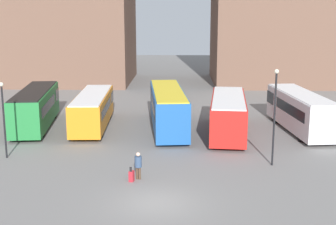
{
  "coord_description": "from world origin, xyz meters",
  "views": [
    {
      "loc": [
        1.2,
        -22.21,
        9.6
      ],
      "look_at": [
        0.29,
        10.95,
        2.32
      ],
      "focal_mm": 50.0,
      "sensor_mm": 36.0,
      "label": 1
    }
  ],
  "objects": [
    {
      "name": "lamp_post_1",
      "position": [
        7.01,
        6.13,
        3.56
      ],
      "size": [
        0.28,
        0.28,
        6.11
      ],
      "color": "black",
      "rests_on": "ground_plane"
    },
    {
      "name": "suitcase",
      "position": [
        -1.58,
        3.03,
        0.32
      ],
      "size": [
        0.32,
        0.38,
        0.9
      ],
      "rotation": [
        0.0,
        0.0,
        1.31
      ],
      "color": "#B7232D",
      "rests_on": "ground_plane"
    },
    {
      "name": "bus_3",
      "position": [
        4.94,
        13.71,
        1.63
      ],
      "size": [
        3.53,
        10.17,
        3.01
      ],
      "rotation": [
        0.0,
        0.0,
        1.48
      ],
      "color": "red",
      "rests_on": "ground_plane"
    },
    {
      "name": "bus_1",
      "position": [
        -6.13,
        15.75,
        1.53
      ],
      "size": [
        2.97,
        10.28,
        2.8
      ],
      "rotation": [
        0.0,
        0.0,
        1.62
      ],
      "color": "orange",
      "rests_on": "ground_plane"
    },
    {
      "name": "bus_0",
      "position": [
        -10.87,
        15.55,
        1.71
      ],
      "size": [
        3.66,
        10.46,
        3.15
      ],
      "rotation": [
        0.0,
        0.0,
        1.69
      ],
      "color": "#237A38",
      "rests_on": "ground_plane"
    },
    {
      "name": "bus_4",
      "position": [
        10.85,
        15.0,
        1.68
      ],
      "size": [
        3.59,
        10.36,
        3.1
      ],
      "rotation": [
        0.0,
        0.0,
        1.68
      ],
      "color": "silver",
      "rests_on": "ground_plane"
    },
    {
      "name": "bus_2",
      "position": [
        0.15,
        15.24,
        1.79
      ],
      "size": [
        3.58,
        11.45,
        3.29
      ],
      "rotation": [
        0.0,
        0.0,
        1.67
      ],
      "color": "#1E56A3",
      "rests_on": "ground_plane"
    },
    {
      "name": "lamp_post_0",
      "position": [
        -10.33,
        7.17,
        3.02
      ],
      "size": [
        0.28,
        0.28,
        5.07
      ],
      "color": "black",
      "rests_on": "ground_plane"
    },
    {
      "name": "ground_plane",
      "position": [
        0.0,
        0.0,
        0.0
      ],
      "size": [
        160.0,
        160.0,
        0.0
      ],
      "primitive_type": "plane",
      "color": "slate"
    },
    {
      "name": "traveler",
      "position": [
        -1.23,
        3.41,
        0.96
      ],
      "size": [
        0.51,
        0.51,
        1.62
      ],
      "rotation": [
        0.0,
        0.0,
        1.31
      ],
      "color": "#4C3828",
      "rests_on": "ground_plane"
    }
  ]
}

